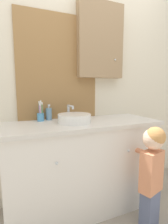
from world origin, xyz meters
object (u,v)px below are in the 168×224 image
at_px(sink_basin, 74,118).
at_px(soap_dispenser, 49,114).
at_px(toothbrush_holder, 41,116).
at_px(child_figure, 152,167).

height_order(sink_basin, soap_dispenser, soap_dispenser).
relative_size(toothbrush_holder, child_figure, 0.23).
height_order(toothbrush_holder, child_figure, toothbrush_holder).
height_order(soap_dispenser, child_figure, soap_dispenser).
distance_m(sink_basin, child_figure, 0.78).
distance_m(toothbrush_holder, child_figure, 1.09).
bearing_deg(toothbrush_holder, child_figure, -39.74).
bearing_deg(sink_basin, toothbrush_holder, 144.94).
bearing_deg(sink_basin, soap_dispenser, 129.78).
relative_size(sink_basin, child_figure, 0.40).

